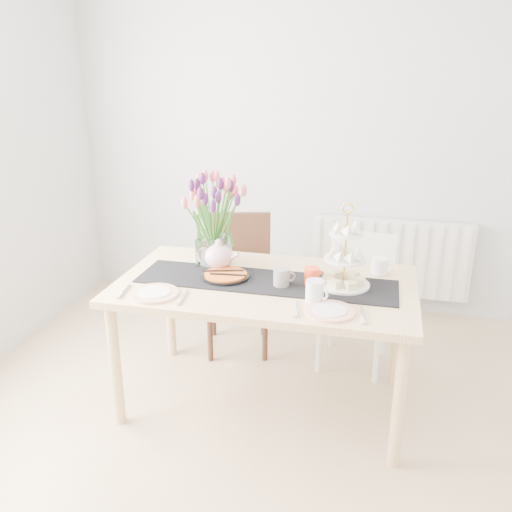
% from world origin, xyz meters
% --- Properties ---
extents(room_shell, '(4.50, 4.50, 4.50)m').
position_xyz_m(room_shell, '(0.00, 0.00, 1.30)').
color(room_shell, tan).
rests_on(room_shell, ground).
extents(radiator, '(1.20, 0.08, 0.60)m').
position_xyz_m(radiator, '(0.50, 2.19, 0.45)').
color(radiator, white).
rests_on(radiator, room_shell).
extents(dining_table, '(1.60, 0.90, 0.75)m').
position_xyz_m(dining_table, '(-0.17, 0.78, 0.67)').
color(dining_table, tan).
rests_on(dining_table, ground).
extents(chair_brown, '(0.55, 0.55, 0.91)m').
position_xyz_m(chair_brown, '(-0.51, 1.44, 0.53)').
color(chair_brown, '#341F13').
rests_on(chair_brown, ground).
extents(chair_white, '(0.46, 0.46, 0.84)m').
position_xyz_m(chair_white, '(0.30, 1.40, 0.49)').
color(chair_white, white).
rests_on(chair_white, ground).
extents(table_runner, '(1.40, 0.35, 0.01)m').
position_xyz_m(table_runner, '(-0.17, 0.78, 0.75)').
color(table_runner, black).
rests_on(table_runner, dining_table).
extents(tulip_vase, '(0.63, 0.63, 0.53)m').
position_xyz_m(tulip_vase, '(-0.52, 0.98, 1.09)').
color(tulip_vase, silver).
rests_on(tulip_vase, dining_table).
extents(cake_stand, '(0.27, 0.27, 0.40)m').
position_xyz_m(cake_stand, '(0.25, 0.82, 0.87)').
color(cake_stand, gold).
rests_on(cake_stand, dining_table).
extents(teapot, '(0.30, 0.27, 0.17)m').
position_xyz_m(teapot, '(-0.47, 0.90, 0.83)').
color(teapot, white).
rests_on(teapot, dining_table).
extents(cream_jug, '(0.12, 0.12, 0.09)m').
position_xyz_m(cream_jug, '(0.42, 1.05, 0.80)').
color(cream_jug, white).
rests_on(cream_jug, dining_table).
extents(tart_tin, '(0.26, 0.26, 0.03)m').
position_xyz_m(tart_tin, '(-0.39, 0.78, 0.77)').
color(tart_tin, black).
rests_on(tart_tin, dining_table).
extents(mug_grey, '(0.11, 0.11, 0.10)m').
position_xyz_m(mug_grey, '(-0.07, 0.74, 0.80)').
color(mug_grey, gray).
rests_on(mug_grey, dining_table).
extents(mug_white, '(0.13, 0.13, 0.11)m').
position_xyz_m(mug_white, '(0.12, 0.60, 0.80)').
color(mug_white, silver).
rests_on(mug_white, dining_table).
extents(mug_orange, '(0.11, 0.11, 0.10)m').
position_xyz_m(mug_orange, '(0.08, 0.80, 0.80)').
color(mug_orange, '#FD451C').
rests_on(mug_orange, dining_table).
extents(plate_left, '(0.28, 0.28, 0.01)m').
position_xyz_m(plate_left, '(-0.69, 0.48, 0.76)').
color(plate_left, white).
rests_on(plate_left, dining_table).
extents(plate_right, '(0.28, 0.28, 0.01)m').
position_xyz_m(plate_right, '(0.21, 0.48, 0.76)').
color(plate_right, white).
rests_on(plate_right, dining_table).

